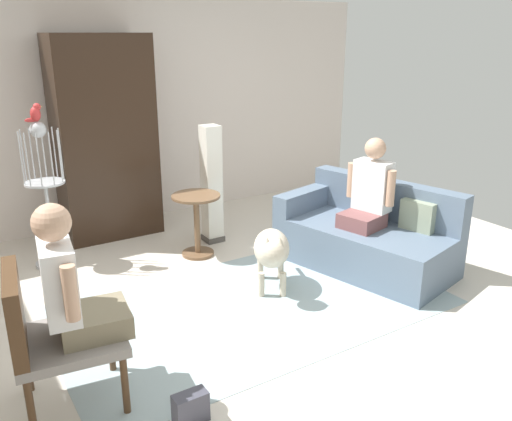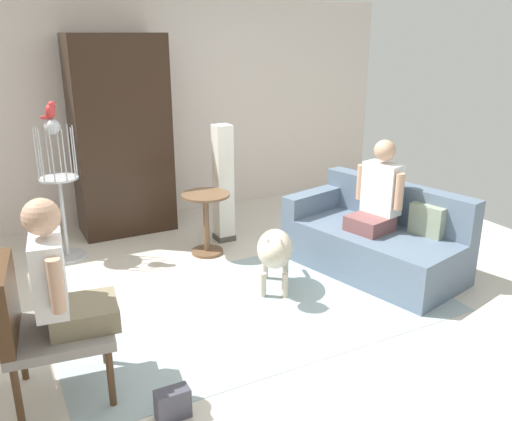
{
  "view_description": "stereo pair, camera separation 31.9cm",
  "coord_description": "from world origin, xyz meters",
  "px_view_note": "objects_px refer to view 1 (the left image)",
  "views": [
    {
      "loc": [
        -2.02,
        -3.43,
        2.18
      ],
      "look_at": [
        0.08,
        -0.08,
        0.85
      ],
      "focal_mm": 37.39,
      "sensor_mm": 36.0,
      "label": 1
    },
    {
      "loc": [
        -1.74,
        -3.59,
        2.18
      ],
      "look_at": [
        0.08,
        -0.08,
        0.85
      ],
      "focal_mm": 37.39,
      "sensor_mm": 36.0,
      "label": 2
    }
  ],
  "objects_px": {
    "couch": "(366,236)",
    "person_on_couch": "(370,191)",
    "column_lamp": "(212,185)",
    "armchair": "(46,330)",
    "dog": "(272,250)",
    "person_on_armchair": "(70,285)",
    "handbag": "(191,408)",
    "parrot": "(35,113)",
    "bird_cage_stand": "(47,199)",
    "armoire_cabinet": "(105,139)",
    "round_end_table": "(197,219)"
  },
  "relations": [
    {
      "from": "person_on_armchair",
      "to": "bird_cage_stand",
      "type": "relative_size",
      "value": 0.59
    },
    {
      "from": "couch",
      "to": "column_lamp",
      "type": "bearing_deg",
      "value": 125.78
    },
    {
      "from": "couch",
      "to": "armchair",
      "type": "relative_size",
      "value": 1.96
    },
    {
      "from": "armchair",
      "to": "handbag",
      "type": "relative_size",
      "value": 4.5
    },
    {
      "from": "person_on_couch",
      "to": "person_on_armchair",
      "type": "xyz_separation_m",
      "value": [
        -2.88,
        -0.56,
        0.03
      ]
    },
    {
      "from": "dog",
      "to": "couch",
      "type": "bearing_deg",
      "value": -1.65
    },
    {
      "from": "person_on_couch",
      "to": "column_lamp",
      "type": "bearing_deg",
      "value": 124.49
    },
    {
      "from": "dog",
      "to": "column_lamp",
      "type": "xyz_separation_m",
      "value": [
        0.11,
        1.32,
        0.25
      ]
    },
    {
      "from": "armchair",
      "to": "parrot",
      "type": "relative_size",
      "value": 5.39
    },
    {
      "from": "armchair",
      "to": "round_end_table",
      "type": "height_order",
      "value": "armchair"
    },
    {
      "from": "couch",
      "to": "armchair",
      "type": "distance_m",
      "value": 3.12
    },
    {
      "from": "couch",
      "to": "person_on_couch",
      "type": "xyz_separation_m",
      "value": [
        -0.02,
        -0.03,
        0.47
      ]
    },
    {
      "from": "person_on_couch",
      "to": "armchair",
      "type": "bearing_deg",
      "value": -169.92
    },
    {
      "from": "armchair",
      "to": "person_on_armchair",
      "type": "relative_size",
      "value": 1.1
    },
    {
      "from": "person_on_armchair",
      "to": "handbag",
      "type": "xyz_separation_m",
      "value": [
        0.48,
        -0.54,
        -0.69
      ]
    },
    {
      "from": "dog",
      "to": "round_end_table",
      "type": "bearing_deg",
      "value": 101.25
    },
    {
      "from": "couch",
      "to": "armoire_cabinet",
      "type": "height_order",
      "value": "armoire_cabinet"
    },
    {
      "from": "parrot",
      "to": "armoire_cabinet",
      "type": "xyz_separation_m",
      "value": [
        0.76,
        0.55,
        -0.4
      ]
    },
    {
      "from": "couch",
      "to": "person_on_couch",
      "type": "distance_m",
      "value": 0.47
    },
    {
      "from": "person_on_armchair",
      "to": "handbag",
      "type": "relative_size",
      "value": 4.08
    },
    {
      "from": "bird_cage_stand",
      "to": "column_lamp",
      "type": "relative_size",
      "value": 1.11
    },
    {
      "from": "person_on_couch",
      "to": "parrot",
      "type": "bearing_deg",
      "value": 147.31
    },
    {
      "from": "parrot",
      "to": "person_on_couch",
      "type": "bearing_deg",
      "value": -32.69
    },
    {
      "from": "column_lamp",
      "to": "armchair",
      "type": "bearing_deg",
      "value": -137.39
    },
    {
      "from": "column_lamp",
      "to": "bird_cage_stand",
      "type": "bearing_deg",
      "value": 170.66
    },
    {
      "from": "couch",
      "to": "parrot",
      "type": "height_order",
      "value": "parrot"
    },
    {
      "from": "armoire_cabinet",
      "to": "column_lamp",
      "type": "bearing_deg",
      "value": -43.78
    },
    {
      "from": "person_on_couch",
      "to": "round_end_table",
      "type": "distance_m",
      "value": 1.72
    },
    {
      "from": "armchair",
      "to": "bird_cage_stand",
      "type": "relative_size",
      "value": 0.65
    },
    {
      "from": "dog",
      "to": "parrot",
      "type": "relative_size",
      "value": 4.39
    },
    {
      "from": "bird_cage_stand",
      "to": "person_on_armchair",
      "type": "bearing_deg",
      "value": -98.08
    },
    {
      "from": "round_end_table",
      "to": "column_lamp",
      "type": "height_order",
      "value": "column_lamp"
    },
    {
      "from": "column_lamp",
      "to": "person_on_armchair",
      "type": "bearing_deg",
      "value": -134.79
    },
    {
      "from": "couch",
      "to": "parrot",
      "type": "bearing_deg",
      "value": 148.06
    },
    {
      "from": "couch",
      "to": "column_lamp",
      "type": "xyz_separation_m",
      "value": [
        -0.97,
        1.35,
        0.34
      ]
    },
    {
      "from": "round_end_table",
      "to": "handbag",
      "type": "height_order",
      "value": "round_end_table"
    },
    {
      "from": "parrot",
      "to": "couch",
      "type": "bearing_deg",
      "value": -31.94
    },
    {
      "from": "dog",
      "to": "column_lamp",
      "type": "height_order",
      "value": "column_lamp"
    },
    {
      "from": "handbag",
      "to": "person_on_couch",
      "type": "bearing_deg",
      "value": 24.65
    },
    {
      "from": "person_on_couch",
      "to": "dog",
      "type": "height_order",
      "value": "person_on_couch"
    },
    {
      "from": "armchair",
      "to": "armoire_cabinet",
      "type": "xyz_separation_m",
      "value": [
        1.23,
        2.74,
        0.55
      ]
    },
    {
      "from": "couch",
      "to": "round_end_table",
      "type": "relative_size",
      "value": 2.79
    },
    {
      "from": "dog",
      "to": "armoire_cabinet",
      "type": "bearing_deg",
      "value": 109.33
    },
    {
      "from": "handbag",
      "to": "armoire_cabinet",
      "type": "bearing_deg",
      "value": 79.82
    },
    {
      "from": "bird_cage_stand",
      "to": "armoire_cabinet",
      "type": "relative_size",
      "value": 0.65
    },
    {
      "from": "dog",
      "to": "handbag",
      "type": "xyz_separation_m",
      "value": [
        -1.34,
        -1.16,
        -0.29
      ]
    },
    {
      "from": "bird_cage_stand",
      "to": "dog",
      "type": "bearing_deg",
      "value": -46.37
    },
    {
      "from": "armchair",
      "to": "dog",
      "type": "relative_size",
      "value": 1.23
    },
    {
      "from": "parrot",
      "to": "column_lamp",
      "type": "height_order",
      "value": "parrot"
    },
    {
      "from": "person_on_armchair",
      "to": "armoire_cabinet",
      "type": "distance_m",
      "value": 2.98
    }
  ]
}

